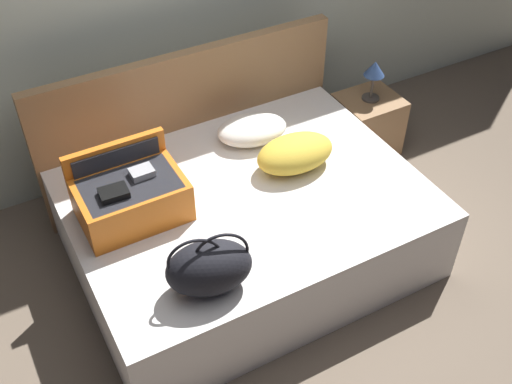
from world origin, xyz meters
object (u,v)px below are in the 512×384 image
bed (247,224)px  pillow_center_head (295,153)px  duffel_bag (209,267)px  nightstand (367,125)px  pillow_near_headboard (252,130)px  hard_case_large (130,196)px  table_lamp (374,72)px

bed → pillow_center_head: 0.54m
duffel_bag → bed: bearing=47.5°
bed → nightstand: 1.42m
pillow_near_headboard → hard_case_large: bearing=-162.0°
nightstand → table_lamp: size_ratio=1.54×
bed → hard_case_large: 0.79m
bed → hard_case_large: (-0.66, 0.15, 0.41)m
duffel_bag → pillow_near_headboard: 1.27m
pillow_center_head → nightstand: 1.11m
pillow_center_head → hard_case_large: bearing=176.3°
hard_case_large → nightstand: hard_case_large is taller
bed → table_lamp: 1.49m
hard_case_large → duffel_bag: bearing=-77.6°
bed → duffel_bag: bearing=-132.5°
hard_case_large → nightstand: bearing=10.7°
pillow_center_head → nightstand: size_ratio=1.07×
hard_case_large → pillow_center_head: hard_case_large is taller
hard_case_large → pillow_near_headboard: size_ratio=1.28×
nightstand → table_lamp: (0.00, -0.00, 0.47)m
pillow_near_headboard → table_lamp: size_ratio=1.51×
hard_case_large → table_lamp: (1.97, 0.38, 0.03)m
bed → pillow_near_headboard: (0.29, 0.46, 0.34)m
pillow_near_headboard → pillow_center_head: size_ratio=0.92×
pillow_center_head → duffel_bag: bearing=-144.7°
bed → duffel_bag: size_ratio=4.23×
pillow_center_head → table_lamp: bearing=25.9°
duffel_bag → table_lamp: 2.11m
pillow_center_head → nightstand: (0.93, 0.45, -0.39)m
bed → table_lamp: bearing=22.1°
pillow_center_head → bed: bearing=-168.1°
duffel_bag → table_lamp: duffel_bag is taller
hard_case_large → pillow_center_head: 1.04m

